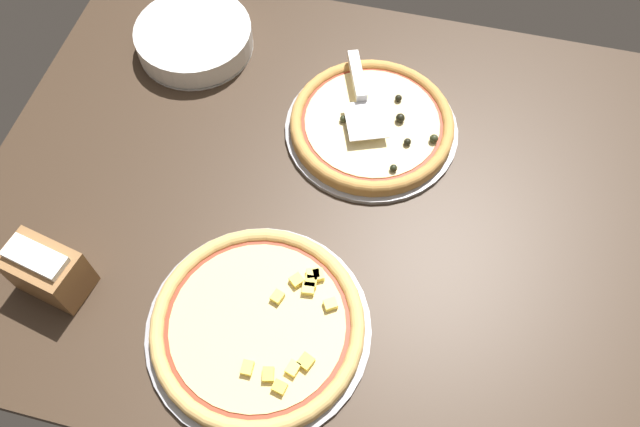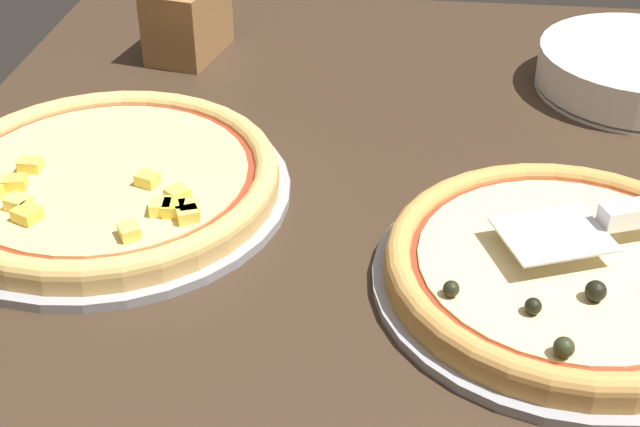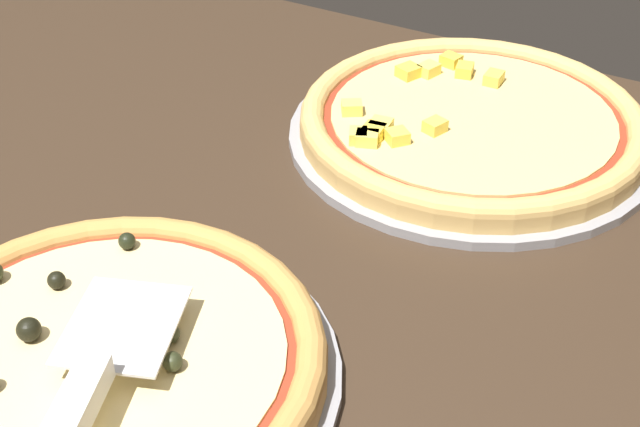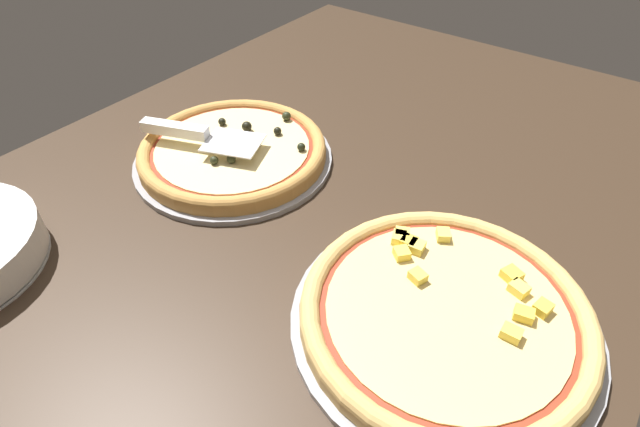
# 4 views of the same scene
# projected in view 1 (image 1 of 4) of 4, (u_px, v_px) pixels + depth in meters

# --- Properties ---
(ground_plane) EXTENTS (1.50, 1.04, 0.04)m
(ground_plane) POSITION_uv_depth(u_px,v_px,m) (368.00, 206.00, 1.21)
(ground_plane) COLOR #38281C
(pizza_pan_front) EXTENTS (0.35, 0.35, 0.01)m
(pizza_pan_front) POSITION_uv_depth(u_px,v_px,m) (371.00, 129.00, 1.27)
(pizza_pan_front) COLOR #939399
(pizza_pan_front) RESTS_ON ground_plane
(pizza_front) EXTENTS (0.33, 0.33, 0.04)m
(pizza_front) POSITION_uv_depth(u_px,v_px,m) (372.00, 124.00, 1.25)
(pizza_front) COLOR #C68E47
(pizza_front) RESTS_ON pizza_pan_front
(pizza_pan_back) EXTENTS (0.38, 0.38, 0.01)m
(pizza_pan_back) POSITION_uv_depth(u_px,v_px,m) (259.00, 329.00, 1.06)
(pizza_pan_back) COLOR #939399
(pizza_pan_back) RESTS_ON ground_plane
(pizza_back) EXTENTS (0.36, 0.36, 0.03)m
(pizza_back) POSITION_uv_depth(u_px,v_px,m) (258.00, 325.00, 1.04)
(pizza_back) COLOR #DBAD60
(pizza_back) RESTS_ON pizza_pan_back
(serving_spatula) EXTENTS (0.12, 0.22, 0.02)m
(serving_spatula) POSITION_uv_depth(u_px,v_px,m) (359.00, 86.00, 1.26)
(serving_spatula) COLOR silver
(serving_spatula) RESTS_ON pizza_front
(plate_stack) EXTENTS (0.25, 0.25, 0.06)m
(plate_stack) POSITION_uv_depth(u_px,v_px,m) (194.00, 38.00, 1.37)
(plate_stack) COLOR white
(plate_stack) RESTS_ON ground_plane
(napkin_holder) EXTENTS (0.14, 0.10, 0.11)m
(napkin_holder) POSITION_uv_depth(u_px,v_px,m) (47.00, 270.00, 1.06)
(napkin_holder) COLOR olive
(napkin_holder) RESTS_ON ground_plane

